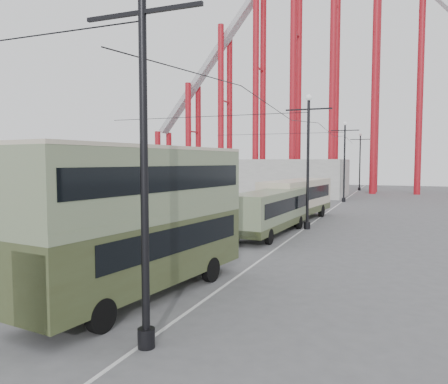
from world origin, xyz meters
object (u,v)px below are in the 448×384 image
at_px(single_decker_green, 271,210).
at_px(single_decker_cream, 297,198).
at_px(lamp_post_near, 142,31).
at_px(pedestrian, 199,225).
at_px(double_decker_bus, 143,213).

distance_m(single_decker_green, single_decker_cream, 7.46).
distance_m(lamp_post_near, pedestrian, 16.84).
relative_size(single_decker_green, single_decker_cream, 0.95).
bearing_deg(single_decker_green, double_decker_bus, -89.15).
height_order(lamp_post_near, pedestrian, lamp_post_near).
bearing_deg(pedestrian, double_decker_bus, 102.85).
xyz_separation_m(double_decker_bus, pedestrian, (-2.91, 10.79, -2.05)).
height_order(lamp_post_near, single_decker_green, lamp_post_near).
height_order(double_decker_bus, single_decker_green, double_decker_bus).
xyz_separation_m(lamp_post_near, double_decker_bus, (-2.35, 3.61, -4.92)).
xyz_separation_m(single_decker_cream, pedestrian, (-3.58, -10.95, -0.94)).
distance_m(lamp_post_near, double_decker_bus, 6.54).
bearing_deg(lamp_post_near, single_decker_green, 95.52).
bearing_deg(single_decker_green, lamp_post_near, -81.14).
xyz_separation_m(double_decker_bus, single_decker_cream, (0.67, 21.75, -1.11)).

